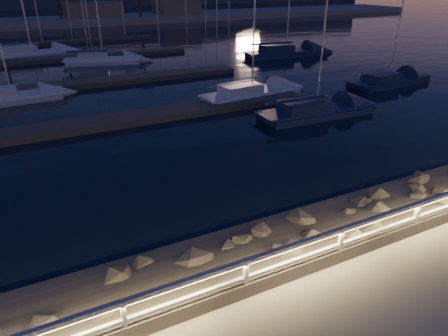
{
  "coord_description": "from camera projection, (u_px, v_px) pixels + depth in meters",
  "views": [
    {
      "loc": [
        -5.93,
        -6.61,
        7.19
      ],
      "look_at": [
        -0.59,
        4.0,
        1.47
      ],
      "focal_mm": 32.0,
      "sensor_mm": 36.0,
      "label": 1
    }
  ],
  "objects": [
    {
      "name": "sailboat_c",
      "position": [
        250.0,
        93.0,
        28.04
      ],
      "size": [
        7.85,
        3.07,
        12.99
      ],
      "rotation": [
        0.0,
        0.0,
        0.1
      ],
      "color": "white",
      "rests_on": "ground"
    },
    {
      "name": "sailboat_k",
      "position": [
        30.0,
        53.0,
        42.23
      ],
      "size": [
        8.72,
        3.83,
        14.33
      ],
      "rotation": [
        0.0,
        0.0,
        0.16
      ],
      "color": "white",
      "rests_on": "ground"
    },
    {
      "name": "harbor_water",
      "position": [
        96.0,
        75.0,
        36.38
      ],
      "size": [
        400.0,
        440.0,
        0.6
      ],
      "color": "black",
      "rests_on": "ground"
    },
    {
      "name": "riprap",
      "position": [
        327.0,
        230.0,
        12.91
      ],
      "size": [
        32.17,
        3.03,
        1.47
      ],
      "color": "#5E5951",
      "rests_on": "ground"
    },
    {
      "name": "far_shore",
      "position": [
        48.0,
        20.0,
        70.26
      ],
      "size": [
        160.0,
        14.0,
        5.2
      ],
      "color": "gray",
      "rests_on": "ground"
    },
    {
      "name": "ground",
      "position": [
        309.0,
        270.0,
        10.84
      ],
      "size": [
        400.0,
        400.0,
        0.0
      ],
      "primitive_type": "plane",
      "color": "gray",
      "rests_on": "ground"
    },
    {
      "name": "sailboat_d",
      "position": [
        313.0,
        110.0,
        24.47
      ],
      "size": [
        7.75,
        2.56,
        12.97
      ],
      "rotation": [
        0.0,
        0.0,
        -0.03
      ],
      "color": "navy",
      "rests_on": "ground"
    },
    {
      "name": "sailboat_l",
      "position": [
        284.0,
        52.0,
        43.03
      ],
      "size": [
        9.49,
        3.86,
        15.6
      ],
      "rotation": [
        0.0,
        0.0,
        -0.12
      ],
      "color": "navy",
      "rests_on": "ground"
    },
    {
      "name": "floating_docks",
      "position": [
        92.0,
        67.0,
        37.17
      ],
      "size": [
        22.0,
        36.0,
        0.4
      ],
      "color": "#605750",
      "rests_on": "ground"
    },
    {
      "name": "sailboat_h",
      "position": [
        387.0,
        80.0,
        31.56
      ],
      "size": [
        7.71,
        2.76,
        12.8
      ],
      "rotation": [
        0.0,
        0.0,
        0.06
      ],
      "color": "navy",
      "rests_on": "ground"
    },
    {
      "name": "sailboat_f",
      "position": [
        9.0,
        97.0,
        27.08
      ],
      "size": [
        6.87,
        2.59,
        11.45
      ],
      "rotation": [
        0.0,
        0.0,
        0.08
      ],
      "color": "white",
      "rests_on": "ground"
    },
    {
      "name": "sailboat_g",
      "position": [
        101.0,
        60.0,
        39.23
      ],
      "size": [
        7.72,
        4.05,
        12.63
      ],
      "rotation": [
        0.0,
        0.0,
        -0.27
      ],
      "color": "white",
      "rests_on": "ground"
    },
    {
      "name": "guard_rail",
      "position": [
        310.0,
        247.0,
        10.47
      ],
      "size": [
        44.11,
        0.12,
        1.06
      ],
      "color": "silver",
      "rests_on": "ground"
    }
  ]
}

